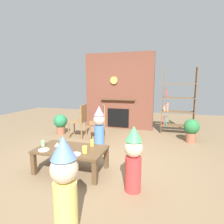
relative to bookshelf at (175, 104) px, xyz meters
name	(u,v)px	position (x,y,z in m)	size (l,w,h in m)	color
ground_plane	(99,160)	(-1.47, -2.40, -0.87)	(12.00, 12.00, 0.00)	#846B4C
brick_fireplace_feature	(119,92)	(-1.73, 0.20, 0.32)	(2.20, 0.28, 2.40)	brown
bookshelf	(175,104)	(0.00, 0.00, 0.00)	(0.90, 0.28, 1.90)	brown
coffee_table	(71,152)	(-1.77, -2.94, -0.53)	(1.16, 0.64, 0.40)	brown
paper_cup_near_left	(92,143)	(-1.47, -2.73, -0.42)	(0.06, 0.06, 0.11)	#F2CC4C
paper_cup_near_right	(43,143)	(-2.28, -2.98, -0.42)	(0.06, 0.06, 0.10)	#8CD18C
paper_cup_center	(62,142)	(-2.03, -2.80, -0.42)	(0.07, 0.07, 0.09)	#669EE0
paper_cup_far_left	(61,150)	(-1.79, -3.19, -0.42)	(0.07, 0.07, 0.11)	#E5666B
paper_cup_far_right	(85,150)	(-1.46, -3.06, -0.42)	(0.08, 0.08, 0.11)	#F2CC4C
paper_plate_front	(44,150)	(-2.15, -3.14, -0.46)	(0.17, 0.17, 0.01)	white
paper_plate_rear	(75,154)	(-1.57, -3.16, -0.46)	(0.17, 0.17, 0.01)	white
birthday_cake_slice	(57,144)	(-2.05, -2.90, -0.44)	(0.10, 0.10, 0.06)	#EAC68C
table_fork	(58,150)	(-1.91, -3.09, -0.47)	(0.15, 0.02, 0.01)	silver
child_with_cone_hat	(65,183)	(-1.19, -4.11, -0.35)	(0.28, 0.28, 1.00)	#E0CC66
child_in_pink	(133,157)	(-0.66, -3.22, -0.38)	(0.26, 0.26, 0.93)	#D13838
child_by_the_chairs	(99,126)	(-1.72, -1.69, -0.37)	(0.27, 0.27, 0.96)	#4C7FC6
dining_chair_left	(81,119)	(-2.47, -1.12, -0.36)	(0.43, 0.43, 0.90)	olive
dining_chair_middle	(100,120)	(-1.91, -1.09, -0.36)	(0.52, 0.52, 0.90)	olive
potted_plant_tall	(191,129)	(0.37, -0.74, -0.53)	(0.38, 0.38, 0.59)	#9E5B42
potted_plant_short	(61,123)	(-3.16, -1.00, -0.54)	(0.39, 0.39, 0.58)	#9E5B42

